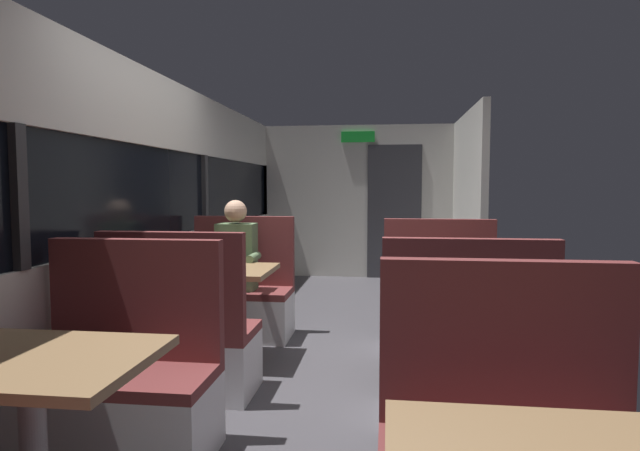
{
  "coord_description": "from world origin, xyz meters",
  "views": [
    {
      "loc": [
        0.44,
        -3.92,
        1.38
      ],
      "look_at": [
        -0.48,
        3.42,
        0.84
      ],
      "focal_mm": 29.97,
      "sensor_mm": 36.0,
      "label": 1
    }
  ],
  "objects_px": {
    "dining_table_mid_window": "(215,281)",
    "dining_table_rear_aisle": "(450,291)",
    "dining_table_near_window": "(31,382)",
    "bench_rear_aisle_facing_end": "(464,367)",
    "seated_passenger": "(238,280)",
    "bench_near_window_facing_entry": "(123,391)",
    "bench_rear_aisle_facing_entry": "(440,312)",
    "bench_mid_window_facing_end": "(182,346)",
    "bench_mid_window_facing_entry": "(240,301)"
  },
  "relations": [
    {
      "from": "dining_table_mid_window",
      "to": "dining_table_rear_aisle",
      "type": "bearing_deg",
      "value": -6.38
    },
    {
      "from": "dining_table_near_window",
      "to": "dining_table_mid_window",
      "type": "height_order",
      "value": "same"
    },
    {
      "from": "bench_rear_aisle_facing_end",
      "to": "seated_passenger",
      "type": "bearing_deg",
      "value": 139.54
    },
    {
      "from": "bench_near_window_facing_entry",
      "to": "bench_rear_aisle_facing_end",
      "type": "xyz_separation_m",
      "value": [
        1.79,
        0.6,
        0.0
      ]
    },
    {
      "from": "bench_rear_aisle_facing_entry",
      "to": "bench_near_window_facing_entry",
      "type": "bearing_deg",
      "value": -131.91
    },
    {
      "from": "dining_table_mid_window",
      "to": "bench_mid_window_facing_end",
      "type": "relative_size",
      "value": 0.82
    },
    {
      "from": "seated_passenger",
      "to": "bench_rear_aisle_facing_entry",
      "type": "bearing_deg",
      "value": -4.08
    },
    {
      "from": "bench_mid_window_facing_end",
      "to": "bench_mid_window_facing_entry",
      "type": "height_order",
      "value": "same"
    },
    {
      "from": "dining_table_mid_window",
      "to": "bench_rear_aisle_facing_entry",
      "type": "relative_size",
      "value": 0.82
    },
    {
      "from": "seated_passenger",
      "to": "bench_rear_aisle_facing_end",
      "type": "bearing_deg",
      "value": -40.46
    },
    {
      "from": "bench_mid_window_facing_entry",
      "to": "dining_table_rear_aisle",
      "type": "distance_m",
      "value": 2.03
    },
    {
      "from": "bench_mid_window_facing_end",
      "to": "bench_mid_window_facing_entry",
      "type": "xyz_separation_m",
      "value": [
        0.0,
        1.4,
        0.0
      ]
    },
    {
      "from": "bench_mid_window_facing_end",
      "to": "dining_table_rear_aisle",
      "type": "relative_size",
      "value": 1.22
    },
    {
      "from": "bench_near_window_facing_entry",
      "to": "seated_passenger",
      "type": "bearing_deg",
      "value": 90.0
    },
    {
      "from": "bench_mid_window_facing_entry",
      "to": "bench_rear_aisle_facing_end",
      "type": "distance_m",
      "value": 2.4
    },
    {
      "from": "dining_table_near_window",
      "to": "seated_passenger",
      "type": "distance_m",
      "value": 2.82
    },
    {
      "from": "bench_mid_window_facing_entry",
      "to": "bench_rear_aisle_facing_entry",
      "type": "bearing_deg",
      "value": -6.38
    },
    {
      "from": "bench_rear_aisle_facing_entry",
      "to": "dining_table_mid_window",
      "type": "bearing_deg",
      "value": -164.41
    },
    {
      "from": "bench_rear_aisle_facing_end",
      "to": "bench_near_window_facing_entry",
      "type": "bearing_deg",
      "value": -161.59
    },
    {
      "from": "bench_near_window_facing_entry",
      "to": "dining_table_rear_aisle",
      "type": "bearing_deg",
      "value": 35.89
    },
    {
      "from": "dining_table_mid_window",
      "to": "bench_rear_aisle_facing_entry",
      "type": "xyz_separation_m",
      "value": [
        1.79,
        0.5,
        -0.31
      ]
    },
    {
      "from": "dining_table_near_window",
      "to": "dining_table_mid_window",
      "type": "xyz_separation_m",
      "value": [
        0.0,
        2.19,
        0.0
      ]
    },
    {
      "from": "bench_near_window_facing_entry",
      "to": "seated_passenger",
      "type": "xyz_separation_m",
      "value": [
        0.0,
        2.12,
        0.21
      ]
    },
    {
      "from": "bench_mid_window_facing_entry",
      "to": "seated_passenger",
      "type": "height_order",
      "value": "seated_passenger"
    },
    {
      "from": "dining_table_mid_window",
      "to": "bench_mid_window_facing_entry",
      "type": "height_order",
      "value": "bench_mid_window_facing_entry"
    },
    {
      "from": "bench_mid_window_facing_end",
      "to": "bench_mid_window_facing_entry",
      "type": "relative_size",
      "value": 1.0
    },
    {
      "from": "dining_table_near_window",
      "to": "bench_near_window_facing_entry",
      "type": "xyz_separation_m",
      "value": [
        0.0,
        0.7,
        -0.31
      ]
    },
    {
      "from": "bench_near_window_facing_entry",
      "to": "bench_rear_aisle_facing_entry",
      "type": "relative_size",
      "value": 1.0
    },
    {
      "from": "dining_table_rear_aisle",
      "to": "bench_rear_aisle_facing_end",
      "type": "relative_size",
      "value": 0.82
    },
    {
      "from": "bench_rear_aisle_facing_entry",
      "to": "seated_passenger",
      "type": "distance_m",
      "value": 1.81
    },
    {
      "from": "bench_rear_aisle_facing_end",
      "to": "bench_rear_aisle_facing_entry",
      "type": "height_order",
      "value": "same"
    },
    {
      "from": "dining_table_mid_window",
      "to": "bench_near_window_facing_entry",
      "type": "bearing_deg",
      "value": -90.0
    },
    {
      "from": "dining_table_mid_window",
      "to": "bench_rear_aisle_facing_entry",
      "type": "distance_m",
      "value": 1.88
    },
    {
      "from": "dining_table_near_window",
      "to": "dining_table_rear_aisle",
      "type": "distance_m",
      "value": 2.68
    },
    {
      "from": "bench_rear_aisle_facing_end",
      "to": "bench_rear_aisle_facing_entry",
      "type": "distance_m",
      "value": 1.4
    },
    {
      "from": "bench_mid_window_facing_end",
      "to": "bench_rear_aisle_facing_entry",
      "type": "height_order",
      "value": "same"
    },
    {
      "from": "dining_table_near_window",
      "to": "bench_mid_window_facing_entry",
      "type": "relative_size",
      "value": 0.82
    },
    {
      "from": "bench_rear_aisle_facing_end",
      "to": "bench_rear_aisle_facing_entry",
      "type": "xyz_separation_m",
      "value": [
        0.0,
        1.4,
        0.0
      ]
    },
    {
      "from": "bench_mid_window_facing_entry",
      "to": "dining_table_rear_aisle",
      "type": "xyz_separation_m",
      "value": [
        1.79,
        -0.9,
        0.31
      ]
    },
    {
      "from": "dining_table_rear_aisle",
      "to": "seated_passenger",
      "type": "relative_size",
      "value": 0.71
    },
    {
      "from": "bench_near_window_facing_entry",
      "to": "bench_rear_aisle_facing_entry",
      "type": "xyz_separation_m",
      "value": [
        1.79,
        1.99,
        0.0
      ]
    },
    {
      "from": "dining_table_mid_window",
      "to": "dining_table_rear_aisle",
      "type": "relative_size",
      "value": 1.0
    },
    {
      "from": "dining_table_near_window",
      "to": "dining_table_rear_aisle",
      "type": "height_order",
      "value": "same"
    },
    {
      "from": "dining_table_near_window",
      "to": "bench_mid_window_facing_entry",
      "type": "xyz_separation_m",
      "value": [
        0.0,
        2.89,
        -0.31
      ]
    },
    {
      "from": "bench_near_window_facing_entry",
      "to": "bench_mid_window_facing_entry",
      "type": "distance_m",
      "value": 2.19
    },
    {
      "from": "dining_table_rear_aisle",
      "to": "bench_rear_aisle_facing_entry",
      "type": "relative_size",
      "value": 0.82
    },
    {
      "from": "bench_near_window_facing_entry",
      "to": "bench_mid_window_facing_entry",
      "type": "xyz_separation_m",
      "value": [
        0.0,
        2.19,
        0.0
      ]
    },
    {
      "from": "bench_mid_window_facing_end",
      "to": "dining_table_rear_aisle",
      "type": "distance_m",
      "value": 1.88
    },
    {
      "from": "bench_near_window_facing_entry",
      "to": "bench_mid_window_facing_end",
      "type": "distance_m",
      "value": 0.8
    },
    {
      "from": "bench_near_window_facing_entry",
      "to": "dining_table_mid_window",
      "type": "distance_m",
      "value": 1.53
    }
  ]
}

